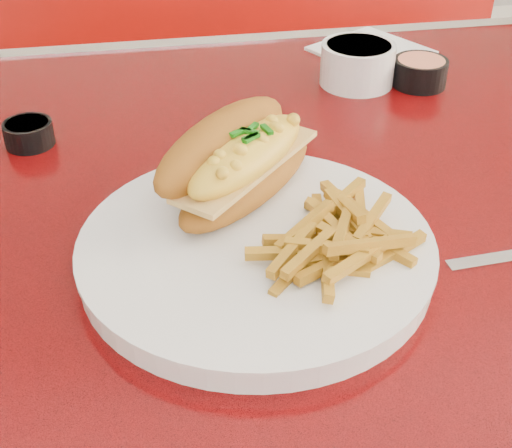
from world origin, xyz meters
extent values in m
cube|color=#B30B0C|center=(0.00, 0.00, 0.75)|extent=(1.20, 0.80, 0.04)
cube|color=silver|center=(0.00, 0.40, 0.75)|extent=(1.22, 0.03, 0.04)
cylinder|color=silver|center=(0.00, 0.00, 0.37)|extent=(0.09, 0.09, 0.72)
cube|color=#9D100A|center=(0.00, 0.78, 0.23)|extent=(1.20, 0.50, 0.45)
cylinder|color=white|center=(-0.17, -0.13, 0.78)|extent=(0.30, 0.30, 0.02)
cylinder|color=white|center=(-0.17, -0.13, 0.79)|extent=(0.31, 0.31, 0.00)
ellipsoid|color=#9D5D19|center=(-0.17, -0.06, 0.81)|extent=(0.18, 0.18, 0.04)
cube|color=#DDB562|center=(-0.17, -0.06, 0.82)|extent=(0.15, 0.16, 0.01)
ellipsoid|color=yellow|center=(-0.17, -0.06, 0.84)|extent=(0.15, 0.16, 0.04)
ellipsoid|color=#9D5D19|center=(-0.19, -0.04, 0.84)|extent=(0.18, 0.19, 0.07)
cube|color=#BCBCC1|center=(-0.10, -0.10, 0.79)|extent=(0.05, 0.13, 0.00)
cube|color=#BCBCC1|center=(-0.12, -0.02, 0.79)|extent=(0.03, 0.04, 0.00)
cylinder|color=white|center=(0.02, 0.22, 0.80)|extent=(0.11, 0.11, 0.05)
cylinder|color=black|center=(0.02, 0.22, 0.82)|extent=(0.10, 0.10, 0.01)
cylinder|color=black|center=(-0.38, 0.12, 0.78)|extent=(0.06, 0.06, 0.03)
cylinder|color=#E67853|center=(-0.38, 0.12, 0.79)|extent=(0.05, 0.05, 0.01)
cylinder|color=black|center=(0.10, 0.20, 0.79)|extent=(0.09, 0.09, 0.03)
cylinder|color=#E67853|center=(0.10, 0.20, 0.80)|extent=(0.08, 0.08, 0.01)
cube|color=#BCBCC1|center=(0.05, -0.16, 0.77)|extent=(0.12, 0.02, 0.00)
cube|color=white|center=(0.07, 0.32, 0.77)|extent=(0.18, 0.18, 0.00)
camera|label=1|loc=(-0.26, -0.61, 1.15)|focal=50.00mm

